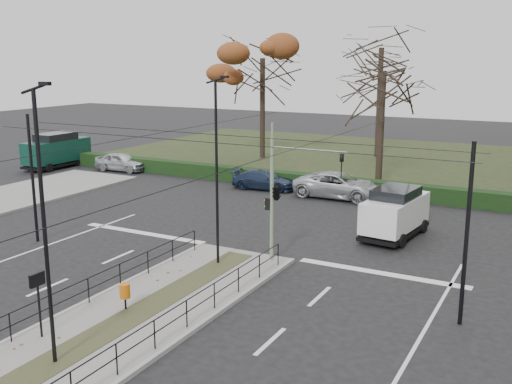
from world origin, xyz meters
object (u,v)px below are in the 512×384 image
streetlamp_median_far (217,171)px  parked_car_fourth (339,185)px  green_van (57,150)px  litter_bin (125,291)px  info_panel (38,287)px  bare_tree_near (383,80)px  parked_car_third (264,180)px  rust_tree (263,58)px  streetlamp_median_near (45,227)px  traffic_light (278,190)px  white_van (395,211)px  bare_tree_center (381,56)px  parked_car_first (121,162)px

streetlamp_median_far → parked_car_fourth: (0.09, 14.12, -3.26)m
parked_car_fourth → green_van: 23.32m
litter_bin → streetlamp_median_far: bearing=86.7°
info_panel → bare_tree_near: (2.55, 26.71, 5.33)m
green_van → bare_tree_near: bearing=11.0°
parked_car_third → rust_tree: 14.49m
streetlamp_median_near → streetlamp_median_far: (-0.30, 9.23, -0.05)m
parked_car_third → bare_tree_near: (6.43, 4.28, 6.47)m
info_panel → rust_tree: 35.22m
streetlamp_median_near → traffic_light: bearing=80.7°
rust_tree → bare_tree_near: bearing=-28.2°
traffic_light → parked_car_third: size_ratio=1.21×
parked_car_fourth → white_van: 8.42m
bare_tree_center → bare_tree_near: bearing=-72.8°
rust_tree → parked_car_first: bearing=-124.3°
white_van → rust_tree: 24.81m
streetlamp_median_near → green_van: size_ratio=1.39×
traffic_light → parked_car_third: bearing=119.5°
rust_tree → parked_car_fourth: bearing=-44.7°
streetlamp_median_far → parked_car_fourth: 14.49m
litter_bin → bare_tree_near: (1.61, 23.93, 6.30)m
info_panel → green_van: (-21.96, 21.94, -0.35)m
traffic_light → streetlamp_median_near: (-1.74, -10.68, 0.93)m
white_van → streetlamp_median_far: bearing=-125.2°
litter_bin → white_van: bearing=66.6°
bare_tree_center → bare_tree_near: bare_tree_center is taller
green_van → litter_bin: bearing=-39.9°
info_panel → parked_car_third: 22.80m
bare_tree_center → bare_tree_near: size_ratio=1.22×
streetlamp_median_near → parked_car_third: (-5.44, 23.38, -3.46)m
parked_car_third → green_van: 18.10m
streetlamp_median_near → bare_tree_near: bearing=88.0°
streetlamp_median_far → litter_bin: bearing=-93.3°
parked_car_fourth → bare_tree_near: 7.74m
streetlamp_median_near → bare_tree_near: size_ratio=0.77×
parked_car_first → parked_car_third: size_ratio=0.97×
parked_car_third → parked_car_fourth: 5.23m
info_panel → rust_tree: (-9.58, 33.23, 6.66)m
litter_bin → bare_tree_near: bearing=86.2°
white_van → bare_tree_near: (-4.04, 10.88, 5.82)m
streetlamp_median_far → rust_tree: 27.56m
streetlamp_median_far → bare_tree_center: bare_tree_center is taller
streetlamp_median_far → bare_tree_near: (1.29, 18.43, 3.05)m
streetlamp_median_far → green_van: streetlamp_median_far is taller
info_panel → bare_tree_center: size_ratio=0.17×
litter_bin → parked_car_third: (-4.82, 19.65, -0.17)m
bare_tree_near → parked_car_third: bearing=-146.4°
parked_car_fourth → white_van: size_ratio=1.18×
streetlamp_median_far → parked_car_first: (-17.76, 14.81, -3.33)m
info_panel → litter_bin: bearing=71.3°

